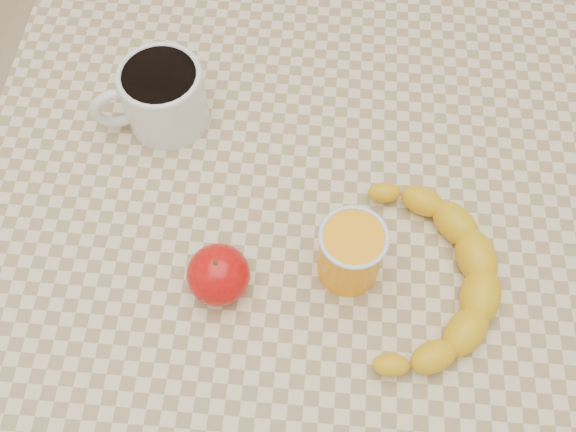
# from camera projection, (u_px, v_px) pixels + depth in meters

# --- Properties ---
(ground) EXTENTS (3.00, 3.00, 0.00)m
(ground) POSITION_uv_depth(u_px,v_px,m) (288.00, 376.00, 1.43)
(ground) COLOR tan
(ground) RESTS_ON ground
(table) EXTENTS (0.80, 0.80, 0.75)m
(table) POSITION_uv_depth(u_px,v_px,m) (288.00, 253.00, 0.85)
(table) COLOR beige
(table) RESTS_ON ground
(coffee_mug) EXTENTS (0.16, 0.14, 0.09)m
(coffee_mug) POSITION_uv_depth(u_px,v_px,m) (162.00, 95.00, 0.80)
(coffee_mug) COLOR silver
(coffee_mug) RESTS_ON table
(orange_juice_glass) EXTENTS (0.08, 0.08, 0.09)m
(orange_juice_glass) POSITION_uv_depth(u_px,v_px,m) (351.00, 253.00, 0.70)
(orange_juice_glass) COLOR #FE9408
(orange_juice_glass) RESTS_ON table
(apple) EXTENTS (0.09, 0.09, 0.07)m
(apple) POSITION_uv_depth(u_px,v_px,m) (218.00, 275.00, 0.70)
(apple) COLOR #A20509
(apple) RESTS_ON table
(banana) EXTENTS (0.27, 0.33, 0.04)m
(banana) POSITION_uv_depth(u_px,v_px,m) (427.00, 278.00, 0.71)
(banana) COLOR gold
(banana) RESTS_ON table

